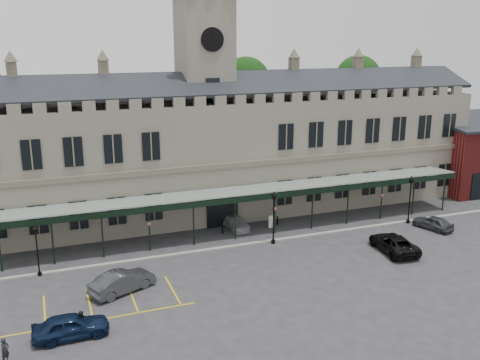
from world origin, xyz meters
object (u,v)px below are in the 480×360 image
object	(u,v)px
sign_board	(272,222)
car_left_a	(71,326)
car_van	(394,243)
person_a	(5,351)
car_taxi	(235,222)
station_building	(206,153)
lamp_post_mid	(274,213)
clock_tower	(205,89)
person_b	(81,323)
car_left_b	(122,282)
traffic_cone	(401,252)
lamp_post_left	(37,246)
lamp_post_right	(410,195)
car_right_a	(433,223)

from	to	relation	value
sign_board	car_left_a	size ratio (longest dim) A/B	0.26
car_van	person_a	distance (m)	31.64
sign_board	car_taxi	size ratio (longest dim) A/B	0.29
car_taxi	station_building	bearing A→B (deg)	94.90
lamp_post_mid	sign_board	bearing A→B (deg)	67.43
clock_tower	person_b	world-z (taller)	clock_tower
car_left_a	person_a	world-z (taller)	car_left_a
car_left_b	traffic_cone	bearing A→B (deg)	-118.99
clock_tower	car_van	world-z (taller)	clock_tower
car_van	lamp_post_mid	bearing A→B (deg)	-25.59
car_left_a	station_building	bearing A→B (deg)	-37.42
lamp_post_left	lamp_post_right	world-z (taller)	lamp_post_right
car_left_a	car_left_b	world-z (taller)	car_left_b
person_a	person_b	bearing A→B (deg)	-26.48
lamp_post_left	lamp_post_right	xyz separation A→B (m)	(35.11, -0.11, 0.46)
sign_board	car_van	size ratio (longest dim) A/B	0.22
car_van	person_a	bearing A→B (deg)	16.73
lamp_post_left	car_left_a	world-z (taller)	lamp_post_left
station_building	car_left_b	size ratio (longest dim) A/B	12.07
clock_tower	car_van	xyz separation A→B (m)	(11.88, -16.56, -12.35)
traffic_cone	sign_board	distance (m)	12.87
car_van	person_b	bearing A→B (deg)	14.97
lamp_post_mid	car_right_a	distance (m)	16.45
car_van	sign_board	bearing A→B (deg)	-45.93
traffic_cone	car_left_b	distance (m)	23.42
person_b	person_a	bearing A→B (deg)	-1.90
lamp_post_right	sign_board	size ratio (longest dim) A/B	4.04
station_building	clock_tower	bearing A→B (deg)	90.00
traffic_cone	person_b	distance (m)	26.89
clock_tower	lamp_post_mid	bearing A→B (deg)	-75.50
lamp_post_left	car_left_a	xyz separation A→B (m)	(1.72, -10.32, -1.68)
lamp_post_mid	person_a	xyz separation A→B (m)	(-22.05, -11.46, -2.16)
lamp_post_right	sign_board	bearing A→B (deg)	164.62
lamp_post_right	car_right_a	distance (m)	3.44
sign_board	car_van	world-z (taller)	car_van
car_van	clock_tower	bearing A→B (deg)	-48.40
traffic_cone	car_right_a	bearing A→B (deg)	32.14
lamp_post_mid	lamp_post_left	bearing A→B (deg)	179.11
lamp_post_left	traffic_cone	size ratio (longest dim) A/B	5.63
car_left_a	car_taxi	bearing A→B (deg)	-48.58
car_left_a	person_b	bearing A→B (deg)	-71.85
clock_tower	person_a	size ratio (longest dim) A/B	15.86
car_right_a	person_b	xyz separation A→B (m)	(-33.85, -7.64, 0.11)
clock_tower	lamp_post_right	world-z (taller)	clock_tower
lamp_post_left	car_taxi	world-z (taller)	lamp_post_left
station_building	car_van	xyz separation A→B (m)	(11.88, -16.47, -5.70)
clock_tower	car_taxi	size ratio (longest dim) A/B	5.79
car_taxi	sign_board	bearing A→B (deg)	-22.69
lamp_post_left	person_a	distance (m)	12.06
lamp_post_mid	lamp_post_right	distance (m)	15.06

